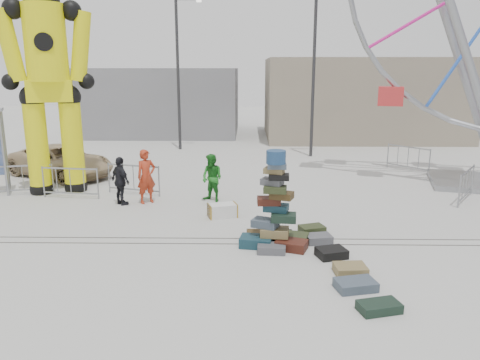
{
  "coord_description": "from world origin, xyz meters",
  "views": [
    {
      "loc": [
        -0.23,
        -10.68,
        4.4
      ],
      "look_at": [
        -0.45,
        2.21,
        1.31
      ],
      "focal_mm": 35.0,
      "sensor_mm": 36.0,
      "label": 1
    }
  ],
  "objects_px": {
    "crash_test_dummy": "(49,75)",
    "barricade_dummy_b": "(70,183)",
    "suitcase_tower": "(275,219)",
    "pedestrian_red": "(146,177)",
    "parked_suv": "(61,161)",
    "steamer_trunk": "(222,210)",
    "barricade_dummy_a": "(23,180)",
    "pedestrian_green": "(212,178)",
    "lamp_post_right": "(316,66)",
    "pedestrian_black": "(121,181)",
    "barricade_wheel_front": "(466,185)",
    "lamp_post_left": "(180,67)",
    "barricade_wheel_back": "(408,158)",
    "barricade_dummy_c": "(134,179)"
  },
  "relations": [
    {
      "from": "crash_test_dummy",
      "to": "barricade_dummy_b",
      "type": "height_order",
      "value": "crash_test_dummy"
    },
    {
      "from": "suitcase_tower",
      "to": "barricade_dummy_b",
      "type": "relative_size",
      "value": 1.23
    },
    {
      "from": "pedestrian_red",
      "to": "parked_suv",
      "type": "relative_size",
      "value": 0.38
    },
    {
      "from": "steamer_trunk",
      "to": "barricade_dummy_a",
      "type": "height_order",
      "value": "barricade_dummy_a"
    },
    {
      "from": "pedestrian_green",
      "to": "parked_suv",
      "type": "xyz_separation_m",
      "value": [
        -6.56,
        3.61,
        -0.16
      ]
    },
    {
      "from": "lamp_post_right",
      "to": "pedestrian_green",
      "type": "xyz_separation_m",
      "value": [
        -4.52,
        -8.43,
        -3.67
      ]
    },
    {
      "from": "barricade_dummy_a",
      "to": "barricade_dummy_b",
      "type": "xyz_separation_m",
      "value": [
        1.84,
        -0.41,
        0.0
      ]
    },
    {
      "from": "crash_test_dummy",
      "to": "barricade_dummy_a",
      "type": "distance_m",
      "value": 3.81
    },
    {
      "from": "pedestrian_red",
      "to": "pedestrian_black",
      "type": "xyz_separation_m",
      "value": [
        -0.8,
        -0.25,
        -0.1
      ]
    },
    {
      "from": "barricade_dummy_b",
      "to": "parked_suv",
      "type": "height_order",
      "value": "parked_suv"
    },
    {
      "from": "pedestrian_red",
      "to": "pedestrian_green",
      "type": "height_order",
      "value": "pedestrian_red"
    },
    {
      "from": "barricade_wheel_front",
      "to": "crash_test_dummy",
      "type": "bearing_deg",
      "value": 121.76
    },
    {
      "from": "steamer_trunk",
      "to": "barricade_dummy_b",
      "type": "bearing_deg",
      "value": 142.1
    },
    {
      "from": "barricade_dummy_a",
      "to": "lamp_post_left",
      "type": "bearing_deg",
      "value": 53.41
    },
    {
      "from": "crash_test_dummy",
      "to": "barricade_dummy_a",
      "type": "height_order",
      "value": "crash_test_dummy"
    },
    {
      "from": "suitcase_tower",
      "to": "barricade_dummy_a",
      "type": "distance_m",
      "value": 9.87
    },
    {
      "from": "barricade_dummy_b",
      "to": "barricade_wheel_back",
      "type": "bearing_deg",
      "value": 26.86
    },
    {
      "from": "barricade_dummy_c",
      "to": "barricade_wheel_back",
      "type": "distance_m",
      "value": 11.83
    },
    {
      "from": "suitcase_tower",
      "to": "barricade_dummy_b",
      "type": "bearing_deg",
      "value": 160.1
    },
    {
      "from": "lamp_post_left",
      "to": "lamp_post_right",
      "type": "bearing_deg",
      "value": -15.95
    },
    {
      "from": "lamp_post_right",
      "to": "barricade_dummy_b",
      "type": "height_order",
      "value": "lamp_post_right"
    },
    {
      "from": "barricade_dummy_a",
      "to": "barricade_dummy_c",
      "type": "height_order",
      "value": "same"
    },
    {
      "from": "suitcase_tower",
      "to": "barricade_wheel_front",
      "type": "relative_size",
      "value": 1.23
    },
    {
      "from": "lamp_post_right",
      "to": "suitcase_tower",
      "type": "height_order",
      "value": "lamp_post_right"
    },
    {
      "from": "steamer_trunk",
      "to": "barricade_wheel_back",
      "type": "height_order",
      "value": "barricade_wheel_back"
    },
    {
      "from": "steamer_trunk",
      "to": "pedestrian_green",
      "type": "height_order",
      "value": "pedestrian_green"
    },
    {
      "from": "suitcase_tower",
      "to": "barricade_wheel_back",
      "type": "height_order",
      "value": "suitcase_tower"
    },
    {
      "from": "barricade_dummy_b",
      "to": "pedestrian_green",
      "type": "height_order",
      "value": "pedestrian_green"
    },
    {
      "from": "steamer_trunk",
      "to": "barricade_dummy_c",
      "type": "height_order",
      "value": "barricade_dummy_c"
    },
    {
      "from": "crash_test_dummy",
      "to": "barricade_wheel_back",
      "type": "distance_m",
      "value": 14.87
    },
    {
      "from": "barricade_dummy_c",
      "to": "lamp_post_left",
      "type": "bearing_deg",
      "value": 103.8
    },
    {
      "from": "lamp_post_right",
      "to": "parked_suv",
      "type": "distance_m",
      "value": 12.67
    },
    {
      "from": "suitcase_tower",
      "to": "pedestrian_red",
      "type": "height_order",
      "value": "suitcase_tower"
    },
    {
      "from": "suitcase_tower",
      "to": "pedestrian_black",
      "type": "distance_m",
      "value": 6.01
    },
    {
      "from": "steamer_trunk",
      "to": "pedestrian_black",
      "type": "relative_size",
      "value": 0.53
    },
    {
      "from": "pedestrian_black",
      "to": "pedestrian_red",
      "type": "bearing_deg",
      "value": -119.24
    },
    {
      "from": "pedestrian_black",
      "to": "lamp_post_left",
      "type": "bearing_deg",
      "value": -49.02
    },
    {
      "from": "pedestrian_red",
      "to": "barricade_dummy_a",
      "type": "bearing_deg",
      "value": 132.51
    },
    {
      "from": "crash_test_dummy",
      "to": "barricade_dummy_b",
      "type": "bearing_deg",
      "value": -65.6
    },
    {
      "from": "barricade_dummy_a",
      "to": "barricade_dummy_c",
      "type": "bearing_deg",
      "value": -11.0
    },
    {
      "from": "crash_test_dummy",
      "to": "barricade_wheel_front",
      "type": "bearing_deg",
      "value": -22.03
    },
    {
      "from": "barricade_dummy_c",
      "to": "barricade_dummy_b",
      "type": "bearing_deg",
      "value": -149.66
    },
    {
      "from": "lamp_post_right",
      "to": "barricade_wheel_front",
      "type": "bearing_deg",
      "value": -63.8
    },
    {
      "from": "pedestrian_red",
      "to": "lamp_post_left",
      "type": "bearing_deg",
      "value": 55.66
    },
    {
      "from": "barricade_dummy_a",
      "to": "barricade_dummy_b",
      "type": "bearing_deg",
      "value": -25.17
    },
    {
      "from": "barricade_dummy_a",
      "to": "pedestrian_black",
      "type": "height_order",
      "value": "pedestrian_black"
    },
    {
      "from": "lamp_post_left",
      "to": "barricade_dummy_c",
      "type": "relative_size",
      "value": 4.0
    },
    {
      "from": "barricade_wheel_front",
      "to": "barricade_wheel_back",
      "type": "xyz_separation_m",
      "value": [
        -0.37,
        4.82,
        0.0
      ]
    },
    {
      "from": "suitcase_tower",
      "to": "parked_suv",
      "type": "xyz_separation_m",
      "value": [
        -8.44,
        7.63,
        -0.03
      ]
    },
    {
      "from": "lamp_post_right",
      "to": "barricade_dummy_b",
      "type": "bearing_deg",
      "value": -139.32
    }
  ]
}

